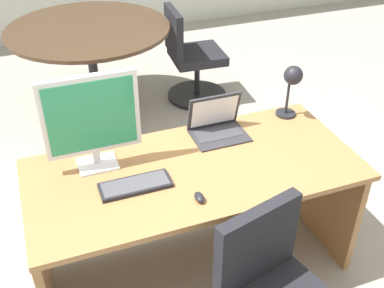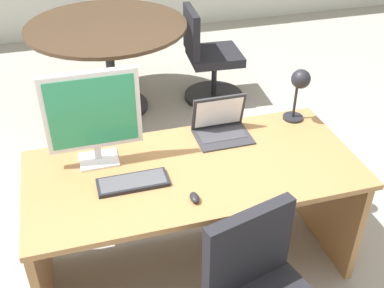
% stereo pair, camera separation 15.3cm
% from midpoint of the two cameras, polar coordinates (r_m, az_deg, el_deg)
% --- Properties ---
extents(ground, '(12.00, 12.00, 0.00)m').
position_cam_midpoint_polar(ground, '(4.05, -8.34, 0.81)').
color(ground, gray).
extents(desk, '(1.71, 0.79, 0.74)m').
position_cam_midpoint_polar(desk, '(2.62, -1.80, -6.11)').
color(desk, '#9E7042').
rests_on(desk, ground).
extents(monitor, '(0.47, 0.16, 0.51)m').
position_cam_midpoint_polar(monitor, '(2.36, -13.85, 3.05)').
color(monitor, silver).
rests_on(monitor, desk).
extents(laptop, '(0.31, 0.24, 0.23)m').
position_cam_midpoint_polar(laptop, '(2.68, 1.30, 2.69)').
color(laptop, '#2D2D33').
rests_on(laptop, desk).
extents(keyboard, '(0.35, 0.14, 0.02)m').
position_cam_midpoint_polar(keyboard, '(2.33, -8.71, -4.96)').
color(keyboard, black).
rests_on(keyboard, desk).
extents(mouse, '(0.04, 0.08, 0.03)m').
position_cam_midpoint_polar(mouse, '(2.23, -1.10, -6.47)').
color(mouse, black).
rests_on(mouse, desk).
extents(desk_lamp, '(0.12, 0.15, 0.33)m').
position_cam_midpoint_polar(desk_lamp, '(2.79, 10.39, 7.37)').
color(desk_lamp, black).
rests_on(desk_lamp, desk).
extents(meeting_table, '(1.36, 1.36, 0.81)m').
position_cam_midpoint_polar(meeting_table, '(4.21, -13.13, 11.07)').
color(meeting_table, black).
rests_on(meeting_table, ground).
extents(meeting_chair_near, '(0.56, 0.56, 0.88)m').
position_cam_midpoint_polar(meeting_chair_near, '(4.44, -1.09, 9.71)').
color(meeting_chair_near, black).
rests_on(meeting_chair_near, ground).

